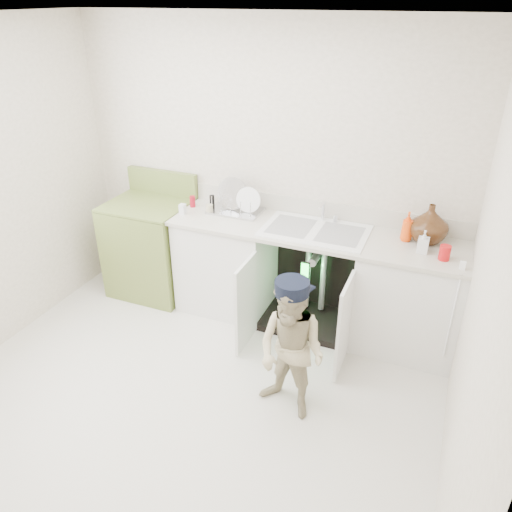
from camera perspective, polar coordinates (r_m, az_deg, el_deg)
The scene contains 5 objects.
ground at distance 3.84m, azimuth -7.53°, elevation -15.29°, with size 3.50×3.50×0.00m, color #B9B3A2.
room_shell at distance 3.13m, azimuth -8.93°, elevation 1.70°, with size 6.00×5.50×1.26m.
counter_run at distance 4.28m, azimuth 6.76°, elevation -2.34°, with size 2.44×1.02×1.21m.
avocado_stove at distance 4.87m, azimuth -11.80°, elevation 1.13°, with size 0.73×0.65×1.13m.
repair_worker at distance 3.36m, azimuth 4.06°, elevation -10.70°, with size 0.58×0.99×1.03m.
Camera 1 is at (1.50, -2.38, 2.61)m, focal length 35.00 mm.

